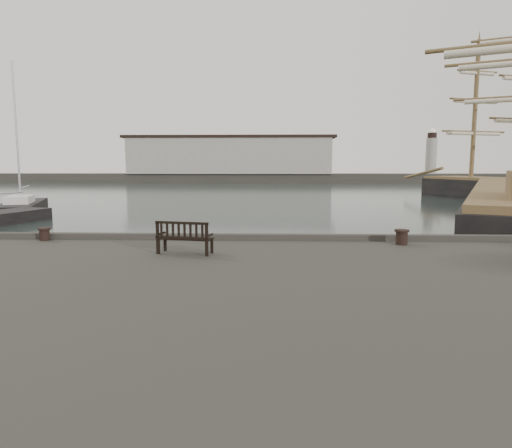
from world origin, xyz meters
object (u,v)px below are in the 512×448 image
(bollard_left, at_px, (45,234))
(bollard_right, at_px, (402,237))
(bench, at_px, (185,244))
(yacht_d, at_px, (23,209))

(bollard_left, xyz_separation_m, bollard_right, (10.82, -0.38, 0.02))
(bollard_right, bearing_deg, bench, -165.22)
(bench, relative_size, bollard_left, 3.89)
(bollard_right, bearing_deg, bollard_left, 177.99)
(bench, height_order, yacht_d, yacht_d)
(yacht_d, bearing_deg, bench, -73.79)
(bollard_left, distance_m, yacht_d, 27.73)
(bollard_right, distance_m, yacht_d, 34.76)
(bench, xyz_separation_m, yacht_d, (-18.79, 25.85, -1.60))
(bench, relative_size, yacht_d, 0.12)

